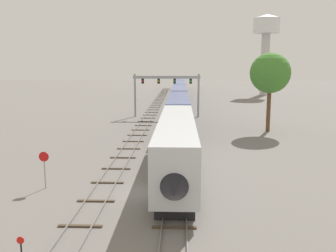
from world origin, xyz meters
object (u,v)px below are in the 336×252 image
(passenger_train, at_px, (180,93))
(water_tower, at_px, (266,34))
(signal_gantry, at_px, (167,85))
(stop_sign, at_px, (44,165))
(trackside_tree_left, at_px, (270,73))

(passenger_train, bearing_deg, water_tower, 47.63)
(signal_gantry, distance_m, stop_sign, 40.53)
(signal_gantry, height_order, trackside_tree_left, trackside_tree_left)
(signal_gantry, relative_size, trackside_tree_left, 1.10)
(signal_gantry, distance_m, water_tower, 59.70)
(passenger_train, xyz_separation_m, signal_gantry, (-2.25, -21.72, 3.08))
(passenger_train, distance_m, water_tower, 42.39)
(stop_sign, bearing_deg, signal_gantry, 78.93)
(stop_sign, bearing_deg, trackside_tree_left, 47.98)
(signal_gantry, height_order, stop_sign, signal_gantry)
(passenger_train, relative_size, stop_sign, 47.28)
(water_tower, relative_size, trackside_tree_left, 2.23)
(signal_gantry, bearing_deg, stop_sign, -101.07)
(passenger_train, relative_size, water_tower, 5.53)
(passenger_train, distance_m, stop_sign, 62.13)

